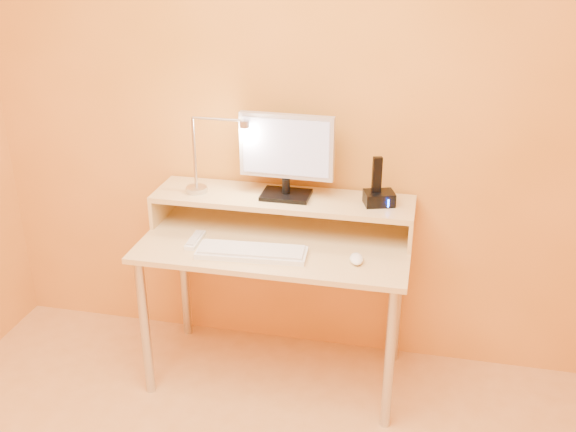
% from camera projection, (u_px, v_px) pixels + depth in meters
% --- Properties ---
extents(wall_back, '(3.00, 0.04, 2.50)m').
position_uv_depth(wall_back, '(291.00, 108.00, 3.03)').
color(wall_back, '#F29C41').
rests_on(wall_back, floor).
extents(desk_leg_fl, '(0.04, 0.04, 0.69)m').
position_uv_depth(desk_leg_fl, '(145.00, 328.00, 3.00)').
color(desk_leg_fl, '#B8B8BA').
rests_on(desk_leg_fl, floor).
extents(desk_leg_fr, '(0.04, 0.04, 0.69)m').
position_uv_depth(desk_leg_fr, '(389.00, 359.00, 2.78)').
color(desk_leg_fr, '#B8B8BA').
rests_on(desk_leg_fr, floor).
extents(desk_leg_bl, '(0.04, 0.04, 0.69)m').
position_uv_depth(desk_leg_bl, '(184.00, 276.00, 3.44)').
color(desk_leg_bl, '#B8B8BA').
rests_on(desk_leg_bl, floor).
extents(desk_leg_br, '(0.04, 0.04, 0.69)m').
position_uv_depth(desk_leg_br, '(397.00, 299.00, 3.23)').
color(desk_leg_br, '#B8B8BA').
rests_on(desk_leg_br, floor).
extents(desk_lower, '(1.20, 0.60, 0.02)m').
position_uv_depth(desk_lower, '(275.00, 244.00, 2.97)').
color(desk_lower, '#D2B77E').
rests_on(desk_lower, floor).
extents(shelf_riser_left, '(0.02, 0.30, 0.14)m').
position_uv_depth(shelf_riser_left, '(163.00, 204.00, 3.18)').
color(shelf_riser_left, '#D2B77E').
rests_on(shelf_riser_left, desk_lower).
extents(shelf_riser_right, '(0.02, 0.30, 0.14)m').
position_uv_depth(shelf_riser_right, '(412.00, 226.00, 2.95)').
color(shelf_riser_right, '#D2B77E').
rests_on(shelf_riser_right, desk_lower).
extents(desk_shelf, '(1.20, 0.30, 0.02)m').
position_uv_depth(desk_shelf, '(283.00, 199.00, 3.04)').
color(desk_shelf, '#D2B77E').
rests_on(desk_shelf, desk_lower).
extents(monitor_foot, '(0.22, 0.16, 0.02)m').
position_uv_depth(monitor_foot, '(286.00, 195.00, 3.02)').
color(monitor_foot, black).
rests_on(monitor_foot, desk_shelf).
extents(monitor_neck, '(0.04, 0.04, 0.07)m').
position_uv_depth(monitor_neck, '(286.00, 186.00, 3.01)').
color(monitor_neck, black).
rests_on(monitor_neck, monitor_foot).
extents(monitor_panel, '(0.43, 0.05, 0.29)m').
position_uv_depth(monitor_panel, '(286.00, 146.00, 2.94)').
color(monitor_panel, '#B9B9C1').
rests_on(monitor_panel, monitor_neck).
extents(monitor_back, '(0.39, 0.02, 0.25)m').
position_uv_depth(monitor_back, '(288.00, 145.00, 2.96)').
color(monitor_back, black).
rests_on(monitor_back, monitor_panel).
extents(monitor_screen, '(0.39, 0.02, 0.25)m').
position_uv_depth(monitor_screen, '(286.00, 148.00, 2.92)').
color(monitor_screen, '#AFAFD3').
rests_on(monitor_screen, monitor_panel).
extents(lamp_base, '(0.10, 0.10, 0.02)m').
position_uv_depth(lamp_base, '(197.00, 189.00, 3.08)').
color(lamp_base, '#B8B8BA').
rests_on(lamp_base, desk_shelf).
extents(lamp_post, '(0.01, 0.01, 0.33)m').
position_uv_depth(lamp_post, '(194.00, 153.00, 3.01)').
color(lamp_post, '#B8B8BA').
rests_on(lamp_post, lamp_base).
extents(lamp_arm, '(0.24, 0.01, 0.01)m').
position_uv_depth(lamp_arm, '(218.00, 119.00, 2.92)').
color(lamp_arm, '#B8B8BA').
rests_on(lamp_arm, lamp_post).
extents(lamp_head, '(0.04, 0.04, 0.03)m').
position_uv_depth(lamp_head, '(244.00, 124.00, 2.90)').
color(lamp_head, '#B8B8BA').
rests_on(lamp_head, lamp_arm).
extents(lamp_bulb, '(0.03, 0.03, 0.00)m').
position_uv_depth(lamp_bulb, '(245.00, 128.00, 2.91)').
color(lamp_bulb, '#FFEAC6').
rests_on(lamp_bulb, lamp_head).
extents(phone_dock, '(0.15, 0.14, 0.06)m').
position_uv_depth(phone_dock, '(379.00, 198.00, 2.93)').
color(phone_dock, black).
rests_on(phone_dock, desk_shelf).
extents(phone_handset, '(0.05, 0.04, 0.16)m').
position_uv_depth(phone_handset, '(377.00, 175.00, 2.89)').
color(phone_handset, black).
rests_on(phone_handset, phone_dock).
extents(phone_led, '(0.01, 0.00, 0.04)m').
position_uv_depth(phone_led, '(388.00, 203.00, 2.88)').
color(phone_led, '#2176FF').
rests_on(phone_led, phone_dock).
extents(keyboard, '(0.48, 0.18, 0.02)m').
position_uv_depth(keyboard, '(252.00, 253.00, 2.84)').
color(keyboard, white).
rests_on(keyboard, desk_lower).
extents(mouse, '(0.07, 0.11, 0.03)m').
position_uv_depth(mouse, '(356.00, 259.00, 2.78)').
color(mouse, white).
rests_on(mouse, desk_lower).
extents(remote_control, '(0.05, 0.18, 0.02)m').
position_uv_depth(remote_control, '(195.00, 240.00, 2.96)').
color(remote_control, white).
rests_on(remote_control, desk_lower).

